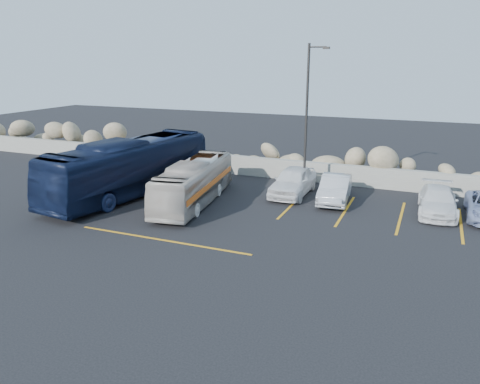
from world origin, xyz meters
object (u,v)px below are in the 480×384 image
at_px(tour_coach, 130,167).
at_px(car_a, 293,181).
at_px(car_c, 438,201).
at_px(vintage_bus, 194,183).
at_px(car_b, 335,189).
at_px(lamppost, 308,115).

xyz_separation_m(tour_coach, car_a, (8.24, 3.37, -0.77)).
height_order(tour_coach, car_c, tour_coach).
distance_m(vintage_bus, car_b, 7.36).
bearing_deg(car_c, vintage_bus, -167.75).
xyz_separation_m(car_b, car_c, (4.99, -0.10, -0.06)).
bearing_deg(car_a, lamppost, 57.79).
bearing_deg(lamppost, vintage_bus, -138.22).
height_order(lamppost, car_c, lamppost).
relative_size(car_a, car_b, 1.09).
bearing_deg(car_a, car_b, -7.36).
distance_m(car_a, car_c, 7.38).
xyz_separation_m(car_a, car_c, (7.36, -0.43, -0.15)).
distance_m(lamppost, tour_coach, 10.02).
height_order(car_b, car_c, car_b).
xyz_separation_m(vintage_bus, car_a, (4.26, 3.49, -0.34)).
distance_m(lamppost, car_c, 7.90).
bearing_deg(car_c, car_a, 174.17).
bearing_deg(vintage_bus, tour_coach, 170.04).
relative_size(lamppost, vintage_bus, 1.01).
bearing_deg(car_c, lamppost, 167.90).
xyz_separation_m(lamppost, vintage_bus, (-4.73, -4.22, -3.19)).
distance_m(lamppost, vintage_bus, 7.10).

